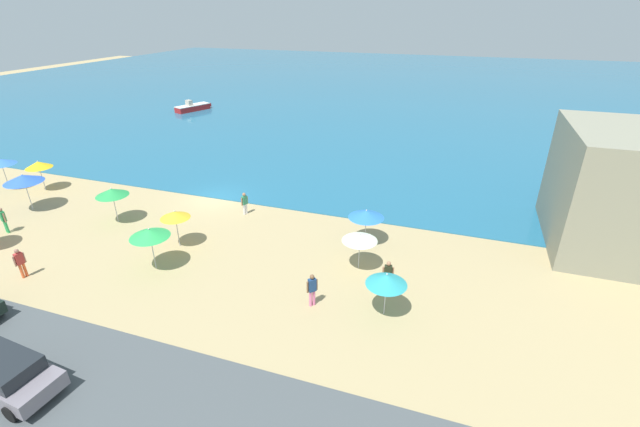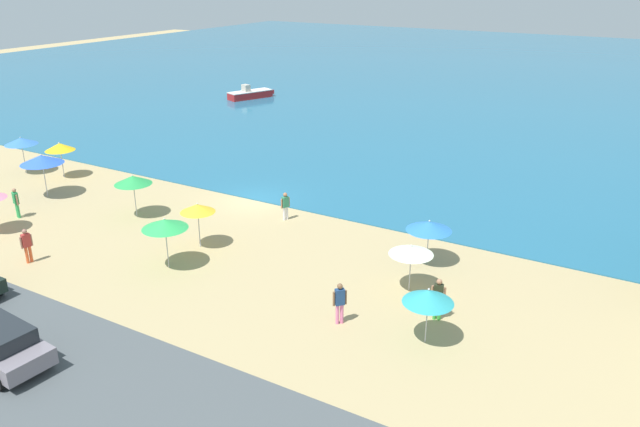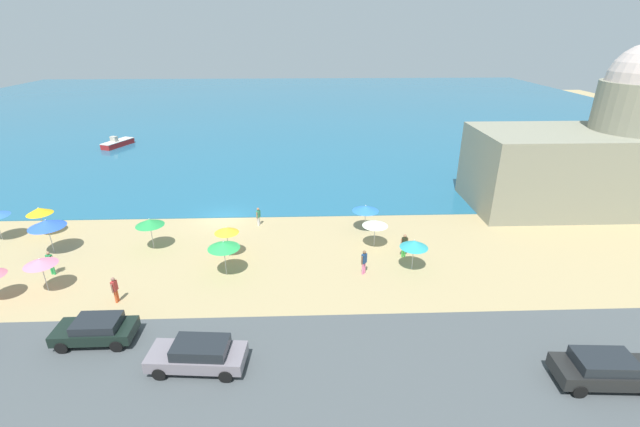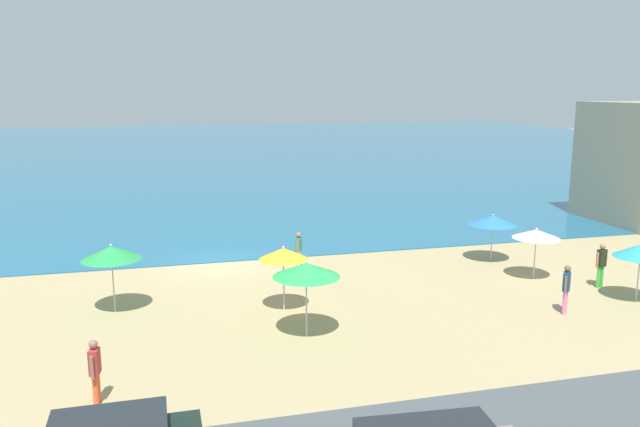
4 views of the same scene
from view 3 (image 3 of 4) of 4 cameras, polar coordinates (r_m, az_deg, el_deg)
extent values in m
plane|color=tan|center=(37.86, -12.78, -0.58)|extent=(160.00, 160.00, 0.00)
cube|color=#216385|center=(90.53, -6.80, 13.81)|extent=(150.00, 110.00, 0.05)
cube|color=#484F52|center=(23.10, -20.69, -19.07)|extent=(80.00, 8.00, 0.06)
cylinder|color=#B2B2B7|center=(36.50, -32.24, -2.96)|extent=(0.05, 0.05, 2.12)
cone|color=blue|center=(36.03, -32.67, -1.14)|extent=(2.49, 2.49, 0.52)
sphere|color=silver|center=(35.93, -32.77, -0.72)|extent=(0.08, 0.08, 0.08)
cylinder|color=#B2B2B7|center=(29.60, 12.27, -5.81)|extent=(0.05, 0.05, 1.72)
cone|color=teal|center=(29.11, 12.44, -3.99)|extent=(1.88, 1.88, 0.50)
sphere|color=silver|center=(28.98, 12.49, -3.50)|extent=(0.08, 0.08, 0.08)
cylinder|color=#B2B2B7|center=(32.10, 7.28, -2.95)|extent=(0.05, 0.05, 1.77)
cone|color=silver|center=(31.66, 7.37, -1.31)|extent=(1.90, 1.90, 0.36)
sphere|color=silver|center=(31.57, 7.39, -0.96)|extent=(0.08, 0.08, 0.08)
cylinder|color=#B2B2B7|center=(33.86, -21.49, -2.88)|extent=(0.05, 0.05, 1.95)
cone|color=green|center=(33.39, -21.78, -1.10)|extent=(2.04, 2.04, 0.47)
sphere|color=silver|center=(33.29, -21.85, -0.68)|extent=(0.08, 0.08, 0.08)
cylinder|color=#B2B2B7|center=(28.97, -12.53, -6.20)|extent=(0.05, 0.05, 2.01)
cone|color=green|center=(28.42, -12.73, -4.14)|extent=(2.10, 2.10, 0.43)
sphere|color=silver|center=(28.31, -12.78, -3.70)|extent=(0.08, 0.08, 0.08)
cylinder|color=#B2B2B7|center=(31.59, -32.82, -7.19)|extent=(0.05, 0.05, 1.92)
cone|color=pink|center=(31.11, -33.27, -5.43)|extent=(1.92, 1.92, 0.38)
sphere|color=silver|center=(31.02, -33.35, -5.08)|extent=(0.08, 0.08, 0.08)
cylinder|color=#B2B2B7|center=(40.02, -33.01, -1.19)|extent=(0.05, 0.05, 1.87)
cone|color=yellow|center=(39.64, -33.36, 0.30)|extent=(1.90, 1.90, 0.49)
sphere|color=silver|center=(39.55, -33.45, 0.67)|extent=(0.08, 0.08, 0.08)
cylinder|color=#B2B2B7|center=(34.63, 6.03, -0.87)|extent=(0.05, 0.05, 1.73)
cone|color=#2B73BF|center=(34.22, 6.10, 0.70)|extent=(2.12, 2.12, 0.43)
sphere|color=silver|center=(34.13, 6.12, 1.07)|extent=(0.08, 0.08, 0.08)
cylinder|color=#B2B2B7|center=(31.17, -12.19, -4.02)|extent=(0.05, 0.05, 1.92)
cone|color=gold|center=(30.69, -12.37, -2.17)|extent=(1.72, 1.72, 0.41)
sphere|color=silver|center=(30.59, -12.40, -1.78)|extent=(0.08, 0.08, 0.08)
cylinder|color=white|center=(35.85, -8.10, -0.97)|extent=(0.14, 0.14, 0.75)
cylinder|color=white|center=(35.70, -8.24, -1.08)|extent=(0.14, 0.14, 0.75)
cube|color=#2F805D|center=(35.50, -8.23, -0.04)|extent=(0.34, 0.42, 0.59)
sphere|color=#9F6D4E|center=(35.34, -8.27, 0.60)|extent=(0.22, 0.22, 0.22)
cylinder|color=#9F6D4E|center=(35.72, -8.05, 0.03)|extent=(0.09, 0.09, 0.53)
cylinder|color=#9F6D4E|center=(35.33, -8.41, -0.26)|extent=(0.09, 0.09, 0.53)
cylinder|color=#E85D30|center=(28.60, -25.58, -10.00)|extent=(0.14, 0.14, 0.81)
cylinder|color=#E85D30|center=(28.72, -25.40, -9.81)|extent=(0.14, 0.14, 0.81)
cube|color=#B53532|center=(28.29, -25.75, -8.67)|extent=(0.28, 0.39, 0.64)
sphere|color=#986857|center=(28.07, -25.91, -7.89)|extent=(0.22, 0.22, 0.22)
cylinder|color=#986857|center=(28.15, -25.98, -9.01)|extent=(0.09, 0.09, 0.58)
cylinder|color=#986857|center=(28.48, -25.48, -8.51)|extent=(0.09, 0.09, 0.58)
cylinder|color=pink|center=(28.86, 5.95, -7.19)|extent=(0.14, 0.14, 0.84)
cylinder|color=pink|center=(28.73, 5.74, -7.33)|extent=(0.14, 0.14, 0.84)
cube|color=navy|center=(28.42, 5.91, -5.96)|extent=(0.41, 0.41, 0.66)
sphere|color=brown|center=(28.19, 5.95, -5.15)|extent=(0.22, 0.22, 0.22)
cylinder|color=brown|center=(28.62, 6.18, -5.87)|extent=(0.09, 0.09, 0.60)
cylinder|color=brown|center=(28.27, 5.62, -6.24)|extent=(0.09, 0.09, 0.60)
cylinder|color=green|center=(33.59, -31.99, -6.30)|extent=(0.14, 0.14, 0.82)
cylinder|color=green|center=(33.72, -32.21, -6.25)|extent=(0.14, 0.14, 0.82)
cube|color=#26924D|center=(33.34, -32.37, -5.17)|extent=(0.41, 0.31, 0.65)
sphere|color=#9C7357|center=(33.15, -32.54, -4.47)|extent=(0.22, 0.22, 0.22)
cylinder|color=#9C7357|center=(33.20, -32.06, -5.31)|extent=(0.09, 0.09, 0.59)
cylinder|color=#9C7357|center=(33.53, -32.64, -5.18)|extent=(0.09, 0.09, 0.59)
cylinder|color=green|center=(31.20, 10.94, -4.99)|extent=(0.14, 0.14, 0.86)
cylinder|color=green|center=(31.27, 11.24, -4.94)|extent=(0.14, 0.14, 0.86)
cube|color=black|center=(30.88, 11.20, -3.71)|extent=(0.40, 0.30, 0.68)
sphere|color=#A17051|center=(30.67, 11.27, -2.93)|extent=(0.22, 0.22, 0.22)
cylinder|color=#A17051|center=(30.80, 10.80, -3.86)|extent=(0.09, 0.09, 0.61)
cylinder|color=#A17051|center=(31.01, 11.59, -3.73)|extent=(0.09, 0.09, 0.61)
cube|color=black|center=(25.74, -27.77, -13.72)|extent=(3.99, 1.79, 0.58)
cube|color=#1E2328|center=(25.37, -27.58, -12.82)|extent=(2.24, 1.57, 0.45)
cylinder|color=black|center=(25.93, -31.19, -15.04)|extent=(0.64, 0.22, 0.64)
cylinder|color=black|center=(27.08, -29.61, -12.93)|extent=(0.64, 0.22, 0.64)
cylinder|color=black|center=(24.77, -25.49, -15.65)|extent=(0.64, 0.22, 0.64)
cylinder|color=black|center=(25.97, -24.14, -13.39)|extent=(0.64, 0.22, 0.64)
cube|color=black|center=(24.50, 33.84, -17.13)|extent=(4.67, 2.07, 0.68)
cube|color=#1E2328|center=(24.04, 33.70, -16.10)|extent=(2.65, 1.73, 0.52)
cylinder|color=black|center=(26.05, 35.72, -16.06)|extent=(0.65, 0.26, 0.64)
cylinder|color=black|center=(24.49, 29.44, -17.04)|extent=(0.65, 0.26, 0.64)
cylinder|color=black|center=(23.42, 31.32, -19.59)|extent=(0.65, 0.26, 0.64)
cube|color=slate|center=(22.29, -16.05, -17.89)|extent=(4.71, 2.16, 0.61)
cube|color=#1E2328|center=(21.85, -15.63, -16.81)|extent=(2.68, 1.78, 0.54)
cylinder|color=black|center=(22.42, -20.64, -19.37)|extent=(0.66, 0.27, 0.64)
cylinder|color=black|center=(23.57, -19.08, -16.67)|extent=(0.66, 0.27, 0.64)
cylinder|color=black|center=(21.49, -12.47, -20.41)|extent=(0.66, 0.27, 0.64)
cylinder|color=black|center=(22.69, -11.39, -17.49)|extent=(0.66, 0.27, 0.64)
cube|color=#B22324|center=(65.88, -25.37, 8.40)|extent=(3.11, 4.93, 0.70)
cube|color=#B22324|center=(67.64, -23.90, 9.06)|extent=(0.92, 0.71, 0.42)
cube|color=silver|center=(65.79, -25.43, 8.73)|extent=(3.18, 4.96, 0.08)
cube|color=#B2AD9E|center=(65.39, -25.76, 8.91)|extent=(1.04, 0.88, 0.78)
cube|color=gray|center=(44.24, 30.09, 5.09)|extent=(16.63, 8.53, 6.94)
cylinder|color=gray|center=(46.61, 35.84, 7.22)|extent=(6.91, 6.91, 10.99)
camera|label=1|loc=(13.24, 44.01, 7.37)|focal=24.00mm
camera|label=2|loc=(15.18, 63.47, 2.22)|focal=35.00mm
camera|label=4|loc=(13.84, -48.23, -18.09)|focal=35.00mm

